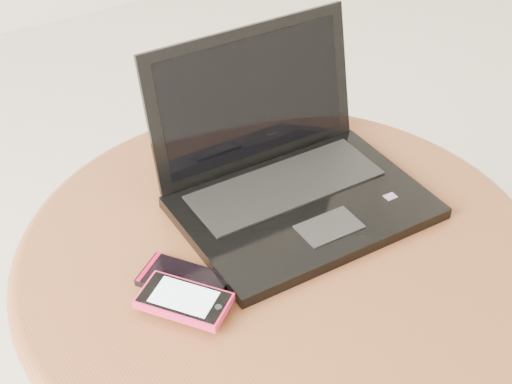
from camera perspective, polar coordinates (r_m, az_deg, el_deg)
table at (r=1.06m, az=1.78°, el=-8.76°), size 0.69×0.69×0.55m
laptop at (r=1.03m, az=2.43°, el=1.30°), size 0.32×0.27×0.21m
phone_black at (r=0.93m, az=-5.47°, el=-6.60°), size 0.11×0.12×0.01m
phone_pink at (r=0.89m, az=-5.42°, el=-8.11°), size 0.11×0.12×0.01m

